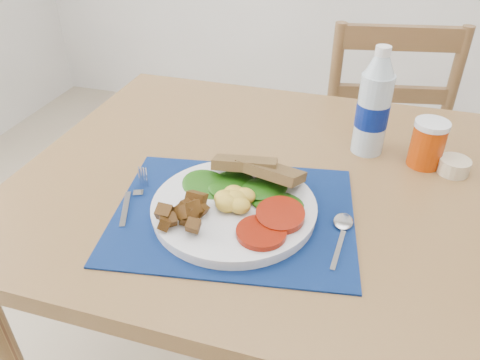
% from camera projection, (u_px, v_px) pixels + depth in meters
% --- Properties ---
extents(table, '(1.40, 0.90, 0.75)m').
position_uv_depth(table, '(341.00, 217.00, 1.03)').
color(table, brown).
rests_on(table, ground).
extents(chair_far, '(0.49, 0.47, 1.13)m').
position_uv_depth(chair_far, '(378.00, 118.00, 1.63)').
color(chair_far, '#52391D').
rests_on(chair_far, ground).
extents(placemat, '(0.51, 0.42, 0.00)m').
position_uv_depth(placemat, '(234.00, 213.00, 0.90)').
color(placemat, '#040D32').
rests_on(placemat, table).
extents(breakfast_plate, '(0.31, 0.31, 0.08)m').
position_uv_depth(breakfast_plate, '(230.00, 204.00, 0.89)').
color(breakfast_plate, silver).
rests_on(breakfast_plate, placemat).
extents(fork, '(0.05, 0.16, 0.00)m').
position_uv_depth(fork, '(134.00, 199.00, 0.93)').
color(fork, '#B2B5BA').
rests_on(fork, placemat).
extents(spoon, '(0.04, 0.16, 0.00)m').
position_uv_depth(spoon, '(341.00, 231.00, 0.85)').
color(spoon, '#B2B5BA').
rests_on(spoon, placemat).
extents(water_bottle, '(0.07, 0.07, 0.25)m').
position_uv_depth(water_bottle, '(373.00, 108.00, 1.04)').
color(water_bottle, '#ADBFCC').
rests_on(water_bottle, table).
extents(juice_glass, '(0.07, 0.07, 0.10)m').
position_uv_depth(juice_glass, '(427.00, 145.00, 1.02)').
color(juice_glass, '#B23504').
rests_on(juice_glass, table).
extents(ramekin, '(0.07, 0.07, 0.03)m').
position_uv_depth(ramekin, '(454.00, 166.00, 1.01)').
color(ramekin, beige).
rests_on(ramekin, table).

